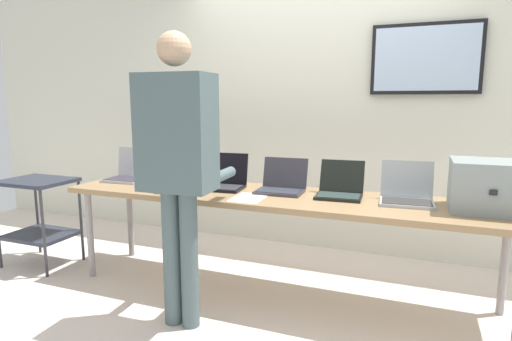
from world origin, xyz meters
TOP-DOWN VIEW (x-y plane):
  - ground at (0.00, 0.00)m, footprint 8.00×8.00m
  - back_wall at (0.02, 1.13)m, footprint 8.00×0.11m
  - workbench at (0.00, 0.00)m, footprint 3.18×0.70m
  - equipment_box at (1.33, 0.04)m, footprint 0.43×0.39m
  - laptop_station_0 at (-1.34, 0.08)m, footprint 0.34×0.31m
  - laptop_station_1 at (-0.88, 0.08)m, footprint 0.41×0.36m
  - laptop_station_2 at (-0.46, 0.08)m, footprint 0.36×0.33m
  - laptop_station_3 at (0.00, 0.10)m, footprint 0.34×0.30m
  - laptop_station_4 at (0.43, 0.11)m, footprint 0.33×0.35m
  - laptop_station_5 at (0.87, 0.09)m, footprint 0.35×0.31m
  - person at (-0.42, -0.62)m, footprint 0.45×0.60m
  - coffee_mug at (-0.78, -0.25)m, footprint 0.07×0.07m
  - paper_sheet at (-0.15, -0.17)m, footprint 0.22×0.30m
  - storage_cart at (-2.08, -0.20)m, footprint 0.56×0.44m

SIDE VIEW (x-z plane):
  - ground at x=0.00m, z-range -0.04..0.00m
  - storage_cart at x=-2.08m, z-range 0.12..0.87m
  - workbench at x=0.00m, z-range 0.33..1.07m
  - paper_sheet at x=-0.15m, z-range 0.75..0.75m
  - coffee_mug at x=-0.78m, z-range 0.75..0.84m
  - laptop_station_4 at x=0.43m, z-range 0.68..0.92m
  - laptop_station_3 at x=0.00m, z-range 0.68..0.92m
  - laptop_station_2 at x=-0.46m, z-range 0.68..0.93m
  - laptop_station_5 at x=0.87m, z-range 0.68..0.94m
  - laptop_station_0 at x=-1.34m, z-range 0.67..0.94m
  - laptop_station_1 at x=-0.88m, z-range 0.67..0.95m
  - equipment_box at x=1.33m, z-range 0.75..1.05m
  - person at x=-0.42m, z-range 0.20..2.00m
  - back_wall at x=0.02m, z-range 0.01..2.79m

